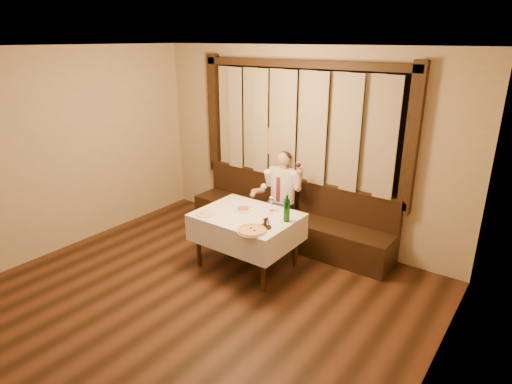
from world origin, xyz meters
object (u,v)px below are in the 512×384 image
Objects in this scene: dining_table at (247,222)px; green_bottle at (287,210)px; pizza at (252,230)px; seated_man at (280,190)px; pasta_red at (243,207)px; pasta_cream at (206,212)px; cruet_caddy at (266,224)px; banquette at (288,220)px.

green_bottle is (0.53, 0.11, 0.26)m from dining_table.
seated_man is (-0.46, 1.32, 0.02)m from pizza.
pasta_cream reaches higher than pasta_red.
green_bottle is at bearing -52.82° from seated_man.
pasta_cream is 0.74× the size of green_bottle.
pasta_cream is at bearing -143.95° from dining_table.
cruet_caddy is at bearing 67.92° from pizza.
seated_man is (-0.53, 1.14, -0.01)m from cruet_caddy.
pizza is at bearing -75.38° from banquette.
green_bottle is at bearing 2.25° from pasta_red.
seated_man is (0.33, 1.24, 0.00)m from pasta_cream.
dining_table is (0.00, -1.02, 0.34)m from banquette.
green_bottle is 2.74× the size of cruet_caddy.
green_bottle is 0.34m from cruet_caddy.
green_bottle is at bearing 81.36° from cruet_caddy.
pizza is at bearing -108.47° from green_bottle.
pasta_red is (-0.49, 0.47, 0.02)m from pizza.
seated_man reaches higher than green_bottle.
pasta_red is at bearing -97.50° from banquette.
dining_table is 0.51m from cruet_caddy.
cruet_caddy is (-0.09, -0.31, -0.11)m from green_bottle.
green_bottle reaches higher than pasta_cream.
pizza is 0.19m from cruet_caddy.
seated_man is at bearing 88.11° from pasta_red.
cruet_caddy is at bearing -64.85° from seated_man.
pasta_cream is 0.87m from cruet_caddy.
seated_man is (-0.63, 0.82, -0.11)m from green_bottle.
pizza is at bearing -46.07° from dining_table.
dining_table is 3.53× the size of pizza.
cruet_caddy is (0.44, -1.23, 0.49)m from banquette.
pasta_red is 0.49m from pasta_cream.
pasta_red is at bearing -177.75° from green_bottle.
banquette is 24.62× the size of cruet_caddy.
banquette is 1.39m from cruet_caddy.
banquette reaches higher than cruet_caddy.
pizza is at bearing -104.39° from cruet_caddy.
banquette is 1.08m from dining_table.
pizza is 1.36× the size of pasta_cream.
cruet_caddy is at bearing -24.72° from dining_table.
dining_table is 9.77× the size of cruet_caddy.
seated_man reaches higher than pasta_red.
banquette reaches higher than pasta_red.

